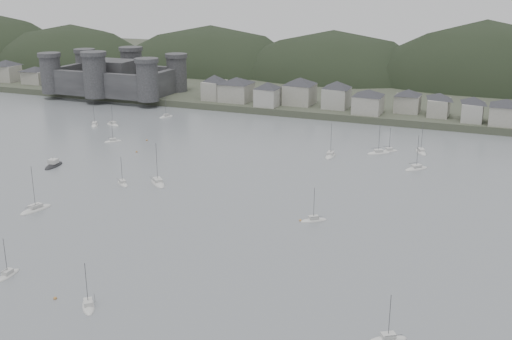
% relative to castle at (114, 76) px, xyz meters
% --- Properties ---
extents(ground, '(900.00, 900.00, 0.00)m').
position_rel_castle_xyz_m(ground, '(120.00, -179.80, -10.96)').
color(ground, slate).
rests_on(ground, ground).
extents(far_shore_land, '(900.00, 250.00, 3.00)m').
position_rel_castle_xyz_m(far_shore_land, '(120.00, 115.20, -9.46)').
color(far_shore_land, '#383D2D').
rests_on(far_shore_land, ground).
extents(forested_ridge, '(851.55, 103.94, 102.57)m').
position_rel_castle_xyz_m(forested_ridge, '(124.83, 89.60, -22.25)').
color(forested_ridge, black).
rests_on(forested_ridge, ground).
extents(castle, '(66.00, 43.00, 20.00)m').
position_rel_castle_xyz_m(castle, '(0.00, 0.00, 0.00)').
color(castle, '#2F2F32').
rests_on(castle, far_shore_land).
extents(waterfront_town, '(451.48, 28.46, 12.92)m').
position_rel_castle_xyz_m(waterfront_town, '(170.59, 3.54, -2.30)').
color(waterfront_town, gray).
rests_on(waterfront_town, far_shore_land).
extents(moored_fleet, '(224.36, 176.14, 13.52)m').
position_rel_castle_xyz_m(moored_fleet, '(109.47, -98.88, -10.79)').
color(moored_fleet, silver).
rests_on(moored_fleet, ground).
extents(motor_launch_far, '(4.45, 9.54, 4.17)m').
position_rel_castle_xyz_m(motor_launch_far, '(49.89, -108.30, -10.68)').
color(motor_launch_far, black).
rests_on(motor_launch_far, ground).
extents(mooring_buoys, '(155.87, 126.37, 0.70)m').
position_rel_castle_xyz_m(mooring_buoys, '(122.12, -128.50, -10.81)').
color(mooring_buoys, '#AE773A').
rests_on(mooring_buoys, ground).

